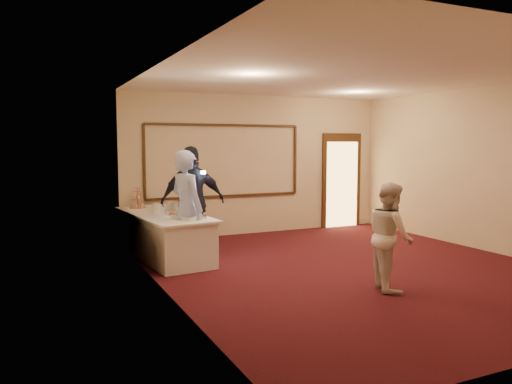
# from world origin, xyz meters

# --- Properties ---
(floor) EXTENTS (7.00, 7.00, 0.00)m
(floor) POSITION_xyz_m (0.00, 0.00, 0.00)
(floor) COLOR #330B15
(floor) RESTS_ON ground
(room_walls) EXTENTS (6.04, 7.04, 3.02)m
(room_walls) POSITION_xyz_m (0.00, 0.00, 2.03)
(room_walls) COLOR beige
(room_walls) RESTS_ON floor
(wall_molding) EXTENTS (3.45, 0.04, 1.55)m
(wall_molding) POSITION_xyz_m (-0.80, 3.47, 1.60)
(wall_molding) COLOR #361F10
(wall_molding) RESTS_ON room_walls
(doorway) EXTENTS (1.05, 0.07, 2.20)m
(doorway) POSITION_xyz_m (2.15, 3.45, 1.08)
(doorway) COLOR #361F10
(doorway) RESTS_ON floor
(buffet_table) EXTENTS (1.26, 2.65, 0.77)m
(buffet_table) POSITION_xyz_m (-2.50, 1.99, 0.39)
(buffet_table) COLOR silver
(buffet_table) RESTS_ON floor
(pavlova_tray) EXTENTS (0.50, 0.55, 0.19)m
(pavlova_tray) POSITION_xyz_m (-2.31, 1.19, 0.85)
(pavlova_tray) COLOR #AEB2B5
(pavlova_tray) RESTS_ON buffet_table
(cupcake_stand) EXTENTS (0.29, 0.29, 0.43)m
(cupcake_stand) POSITION_xyz_m (-2.76, 2.90, 0.92)
(cupcake_stand) COLOR #D25956
(cupcake_stand) RESTS_ON buffet_table
(plate_stack_a) EXTENTS (0.21, 0.21, 0.17)m
(plate_stack_a) POSITION_xyz_m (-2.59, 1.98, 0.86)
(plate_stack_a) COLOR white
(plate_stack_a) RESTS_ON buffet_table
(plate_stack_b) EXTENTS (0.19, 0.19, 0.16)m
(plate_stack_b) POSITION_xyz_m (-2.27, 2.35, 0.85)
(plate_stack_b) COLOR white
(plate_stack_b) RESTS_ON buffet_table
(tart) EXTENTS (0.30, 0.30, 0.06)m
(tart) POSITION_xyz_m (-2.36, 1.68, 0.80)
(tart) COLOR white
(tart) RESTS_ON buffet_table
(man) EXTENTS (0.64, 0.79, 1.87)m
(man) POSITION_xyz_m (-2.33, 1.21, 0.93)
(man) COLOR #9DB2EE
(man) RESTS_ON floor
(woman) EXTENTS (0.76, 0.85, 1.46)m
(woman) POSITION_xyz_m (-0.21, -1.12, 0.73)
(woman) COLOR white
(woman) RESTS_ON floor
(guest) EXTENTS (1.15, 0.53, 1.92)m
(guest) POSITION_xyz_m (-2.02, 1.89, 0.96)
(guest) COLOR black
(guest) RESTS_ON floor
(camera_flash) EXTENTS (0.08, 0.05, 0.05)m
(camera_flash) POSITION_xyz_m (-1.89, 1.67, 1.48)
(camera_flash) COLOR white
(camera_flash) RESTS_ON guest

